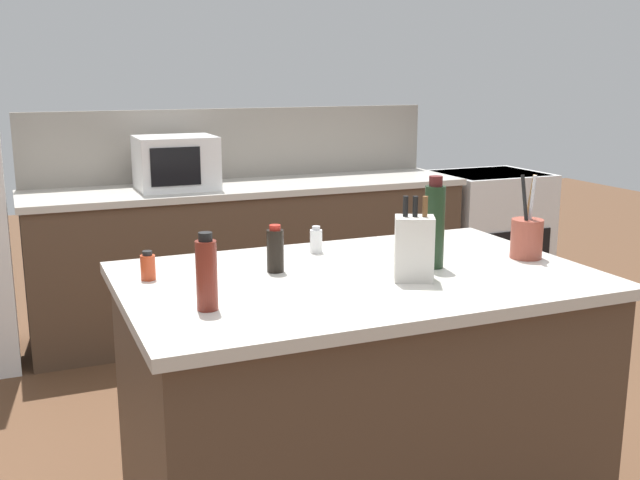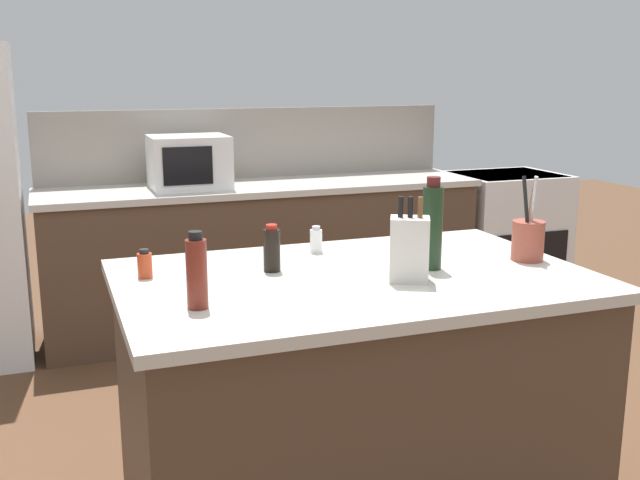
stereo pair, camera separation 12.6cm
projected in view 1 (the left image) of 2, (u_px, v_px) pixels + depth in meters
The scene contains 12 objects.
back_counter_run at pixel (252, 256), 4.82m from camera, with size 2.78×0.66×0.94m.
wall_backsplash at pixel (236, 143), 4.95m from camera, with size 2.74×0.03×0.46m, color gray.
kitchen_island at pixel (357, 398), 2.73m from camera, with size 1.64×1.05×0.94m.
range_oven at pixel (487, 234), 5.50m from camera, with size 0.76×0.65×0.92m.
microwave at pixel (176, 163), 4.51m from camera, with size 0.47×0.39×0.32m.
knife_block at pixel (414, 248), 2.53m from camera, with size 0.16×0.15×0.29m.
utensil_crock at pixel (527, 237), 2.84m from camera, with size 0.12×0.12×0.32m.
soy_sauce_bottle at pixel (275, 250), 2.64m from camera, with size 0.06×0.06×0.17m.
wine_bottle at pixel (434, 225), 2.68m from camera, with size 0.07×0.07×0.33m.
vinegar_bottle at pixel (207, 274), 2.21m from camera, with size 0.06×0.06×0.24m.
salt_shaker at pixel (316, 240), 2.93m from camera, with size 0.05×0.05×0.11m.
spice_jar_paprika at pixel (148, 267), 2.55m from camera, with size 0.05×0.05×0.10m.
Camera 1 is at (-1.11, -2.29, 1.63)m, focal length 42.00 mm.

